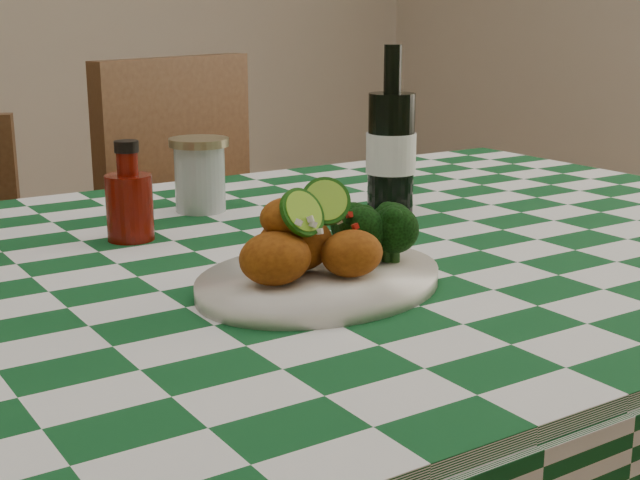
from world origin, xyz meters
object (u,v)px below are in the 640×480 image
plate (320,281)px  wooden_chair_right (249,288)px  mason_jar (200,175)px  fried_chicken_pile (314,232)px  ketchup_bottle (129,191)px  beer_bottle (391,130)px

plate → wooden_chair_right: 0.99m
plate → mason_jar: mason_jar is taller
fried_chicken_pile → ketchup_bottle: size_ratio=1.11×
plate → mason_jar: 0.43m
ketchup_bottle → mason_jar: ketchup_bottle is taller
ketchup_bottle → wooden_chair_right: 0.80m
mason_jar → wooden_chair_right: bearing=54.1°
plate → beer_bottle: (0.30, 0.26, 0.12)m
wooden_chair_right → beer_bottle: bearing=-118.5°
fried_chicken_pile → mason_jar: same height
plate → ketchup_bottle: size_ratio=2.26×
beer_bottle → mason_jar: bearing=145.5°
ketchup_bottle → mason_jar: bearing=35.1°
plate → mason_jar: bearing=81.7°
plate → wooden_chair_right: bearing=66.4°
fried_chicken_pile → wooden_chair_right: wooden_chair_right is taller
plate → wooden_chair_right: (0.38, 0.86, -0.30)m
beer_bottle → ketchup_bottle: bearing=172.2°
ketchup_bottle → wooden_chair_right: bearing=49.2°
fried_chicken_pile → wooden_chair_right: bearing=65.9°
beer_bottle → wooden_chair_right: 0.73m
mason_jar → beer_bottle: size_ratio=0.45×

